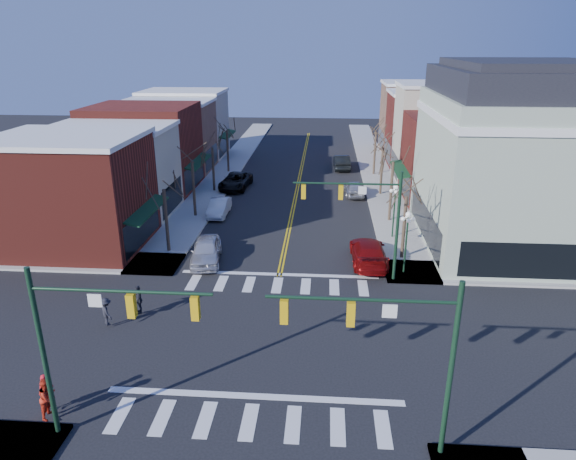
% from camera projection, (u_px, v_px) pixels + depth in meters
% --- Properties ---
extents(ground, '(160.00, 160.00, 0.00)m').
position_uv_depth(ground, '(266.00, 339.00, 26.65)').
color(ground, black).
rests_on(ground, ground).
extents(sidewalk_left, '(3.50, 70.00, 0.15)m').
position_uv_depth(sidewalk_left, '(194.00, 212.00, 45.92)').
color(sidewalk_left, '#9E9B93').
rests_on(sidewalk_left, ground).
extents(sidewalk_right, '(3.50, 70.00, 0.15)m').
position_uv_depth(sidewalk_right, '(392.00, 217.00, 44.72)').
color(sidewalk_right, '#9E9B93').
rests_on(sidewalk_right, ground).
extents(bldg_left_brick_a, '(10.00, 8.50, 8.00)m').
position_uv_depth(bldg_left_brick_a, '(72.00, 195.00, 37.30)').
color(bldg_left_brick_a, maroon).
rests_on(bldg_left_brick_a, ground).
extents(bldg_left_stucco_a, '(10.00, 7.00, 7.50)m').
position_uv_depth(bldg_left_stucco_a, '(114.00, 172.00, 44.63)').
color(bldg_left_stucco_a, '#B7B097').
rests_on(bldg_left_stucco_a, ground).
extents(bldg_left_brick_b, '(10.00, 9.00, 8.50)m').
position_uv_depth(bldg_left_brick_b, '(144.00, 148.00, 51.94)').
color(bldg_left_brick_b, maroon).
rests_on(bldg_left_brick_b, ground).
extents(bldg_left_tan, '(10.00, 7.50, 7.80)m').
position_uv_depth(bldg_left_tan, '(168.00, 137.00, 59.77)').
color(bldg_left_tan, '#996D54').
rests_on(bldg_left_tan, ground).
extents(bldg_left_stucco_b, '(10.00, 8.00, 8.20)m').
position_uv_depth(bldg_left_stucco_b, '(185.00, 125.00, 66.94)').
color(bldg_left_stucco_b, '#B7B097').
rests_on(bldg_left_stucco_b, ground).
extents(bldg_right_brick_a, '(10.00, 8.50, 8.00)m').
position_uv_depth(bldg_right_brick_a, '(460.00, 159.00, 48.26)').
color(bldg_right_brick_a, maroon).
rests_on(bldg_right_brick_a, ground).
extents(bldg_right_stucco, '(10.00, 7.00, 10.00)m').
position_uv_depth(bldg_right_stucco, '(444.00, 134.00, 55.15)').
color(bldg_right_stucco, '#B7B097').
rests_on(bldg_right_stucco, ground).
extents(bldg_right_brick_b, '(10.00, 8.00, 8.50)m').
position_uv_depth(bldg_right_brick_b, '(430.00, 130.00, 62.42)').
color(bldg_right_brick_b, maroon).
rests_on(bldg_right_brick_b, ground).
extents(bldg_right_tan, '(10.00, 8.00, 9.00)m').
position_uv_depth(bldg_right_tan, '(419.00, 118.00, 69.81)').
color(bldg_right_tan, '#996D54').
rests_on(bldg_right_tan, ground).
extents(victorian_corner, '(12.25, 14.25, 13.30)m').
position_uv_depth(victorian_corner, '(516.00, 157.00, 36.75)').
color(victorian_corner, '#A0B098').
rests_on(victorian_corner, ground).
extents(traffic_mast_near_left, '(6.60, 0.28, 7.20)m').
position_uv_depth(traffic_mast_near_left, '(88.00, 332.00, 18.47)').
color(traffic_mast_near_left, '#14331E').
rests_on(traffic_mast_near_left, ground).
extents(traffic_mast_near_right, '(6.60, 0.28, 7.20)m').
position_uv_depth(traffic_mast_near_right, '(399.00, 345.00, 17.71)').
color(traffic_mast_near_right, '#14331E').
rests_on(traffic_mast_near_right, ground).
extents(traffic_mast_far_right, '(6.60, 0.28, 7.20)m').
position_uv_depth(traffic_mast_far_right, '(368.00, 211.00, 31.55)').
color(traffic_mast_far_right, '#14331E').
rests_on(traffic_mast_far_right, ground).
extents(lamppost_corner, '(0.36, 0.36, 4.33)m').
position_uv_depth(lamppost_corner, '(407.00, 232.00, 33.00)').
color(lamppost_corner, '#14331E').
rests_on(lamppost_corner, ground).
extents(lamppost_midblock, '(0.36, 0.36, 4.33)m').
position_uv_depth(lamppost_midblock, '(395.00, 202.00, 39.08)').
color(lamppost_midblock, '#14331E').
rests_on(lamppost_midblock, ground).
extents(tree_left_a, '(0.24, 0.24, 4.76)m').
position_uv_depth(tree_left_a, '(166.00, 221.00, 36.68)').
color(tree_left_a, '#382B21').
rests_on(tree_left_a, ground).
extents(tree_left_b, '(0.24, 0.24, 5.04)m').
position_uv_depth(tree_left_b, '(194.00, 189.00, 44.11)').
color(tree_left_b, '#382B21').
rests_on(tree_left_b, ground).
extents(tree_left_c, '(0.24, 0.24, 4.55)m').
position_uv_depth(tree_left_c, '(213.00, 170.00, 51.67)').
color(tree_left_c, '#382B21').
rests_on(tree_left_c, ground).
extents(tree_left_d, '(0.24, 0.24, 4.90)m').
position_uv_depth(tree_left_d, '(228.00, 152.00, 59.09)').
color(tree_left_d, '#382B21').
rests_on(tree_left_d, ground).
extents(tree_right_a, '(0.24, 0.24, 4.62)m').
position_uv_depth(tree_right_a, '(404.00, 228.00, 35.55)').
color(tree_right_a, '#382B21').
rests_on(tree_right_a, ground).
extents(tree_right_b, '(0.24, 0.24, 5.18)m').
position_uv_depth(tree_right_b, '(391.00, 192.00, 42.93)').
color(tree_right_b, '#382B21').
rests_on(tree_right_b, ground).
extents(tree_right_c, '(0.24, 0.24, 4.83)m').
position_uv_depth(tree_right_c, '(382.00, 171.00, 50.47)').
color(tree_right_c, '#382B21').
rests_on(tree_right_c, ground).
extents(tree_right_d, '(0.24, 0.24, 4.97)m').
position_uv_depth(tree_right_d, '(375.00, 154.00, 57.92)').
color(tree_right_d, '#382B21').
rests_on(tree_right_d, ground).
extents(car_left_near, '(2.60, 5.10, 1.66)m').
position_uv_depth(car_left_near, '(206.00, 251.00, 35.60)').
color(car_left_near, silver).
rests_on(car_left_near, ground).
extents(car_left_mid, '(1.54, 4.38, 1.44)m').
position_uv_depth(car_left_mid, '(219.00, 207.00, 45.14)').
color(car_left_mid, silver).
rests_on(car_left_mid, ground).
extents(car_left_far, '(3.10, 5.87, 1.57)m').
position_uv_depth(car_left_far, '(236.00, 181.00, 53.27)').
color(car_left_far, black).
rests_on(car_left_far, ground).
extents(car_right_near, '(2.48, 5.77, 1.66)m').
position_uv_depth(car_right_near, '(369.00, 252.00, 35.38)').
color(car_right_near, maroon).
rests_on(car_right_near, ground).
extents(car_right_mid, '(2.11, 4.51, 1.49)m').
position_uv_depth(car_right_mid, '(354.00, 188.00, 50.85)').
color(car_right_mid, '#AFAFB3').
rests_on(car_right_mid, ground).
extents(car_right_far, '(2.04, 5.19, 1.68)m').
position_uv_depth(car_right_far, '(342.00, 162.00, 61.35)').
color(car_right_far, black).
rests_on(car_right_far, ground).
extents(pedestrian_red_a, '(0.70, 0.59, 1.65)m').
position_uv_depth(pedestrian_red_a, '(47.00, 393.00, 21.09)').
color(pedestrian_red_a, red).
rests_on(pedestrian_red_a, sidewalk_left).
extents(pedestrian_red_b, '(0.71, 0.89, 1.76)m').
position_uv_depth(pedestrian_red_b, '(48.00, 398.00, 20.70)').
color(pedestrian_red_b, red).
rests_on(pedestrian_red_b, sidewalk_left).
extents(pedestrian_dark_a, '(0.80, 1.07, 1.68)m').
position_uv_depth(pedestrian_dark_a, '(139.00, 299.00, 28.61)').
color(pedestrian_dark_a, '#22222A').
rests_on(pedestrian_dark_a, sidewalk_left).
extents(pedestrian_dark_b, '(1.11, 1.14, 1.57)m').
position_uv_depth(pedestrian_dark_b, '(107.00, 312.00, 27.42)').
color(pedestrian_dark_b, black).
rests_on(pedestrian_dark_b, sidewalk_left).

